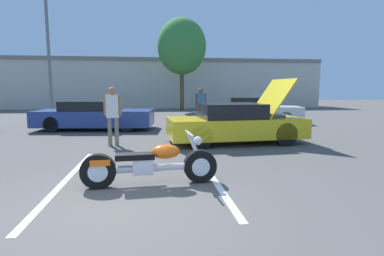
{
  "coord_description": "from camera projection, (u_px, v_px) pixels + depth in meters",
  "views": [
    {
      "loc": [
        0.58,
        -4.06,
        1.71
      ],
      "look_at": [
        1.47,
        2.84,
        0.8
      ],
      "focal_mm": 28.0,
      "sensor_mm": 36.0,
      "label": 1
    }
  ],
  "objects": [
    {
      "name": "ground_plane",
      "position": [
        113.0,
        213.0,
        4.14
      ],
      "size": [
        80.0,
        80.0,
        0.0
      ],
      "primitive_type": "plane",
      "color": "#514F4C"
    },
    {
      "name": "parking_stripe_foreground",
      "position": [
        66.0,
        180.0,
        5.67
      ],
      "size": [
        0.12,
        4.51,
        0.01
      ],
      "primitive_type": "cube",
      "color": "white",
      "rests_on": "ground"
    },
    {
      "name": "parking_stripe_middle",
      "position": [
        211.0,
        174.0,
        6.02
      ],
      "size": [
        0.12,
        4.51,
        0.01
      ],
      "primitive_type": "cube",
      "color": "white",
      "rests_on": "ground"
    },
    {
      "name": "far_building",
      "position": [
        146.0,
        82.0,
        27.75
      ],
      "size": [
        32.0,
        4.2,
        4.4
      ],
      "color": "beige",
      "rests_on": "ground"
    },
    {
      "name": "light_pole",
      "position": [
        49.0,
        41.0,
        17.66
      ],
      "size": [
        1.21,
        0.28,
        8.29
      ],
      "color": "slate",
      "rests_on": "ground"
    },
    {
      "name": "tree_background",
      "position": [
        182.0,
        47.0,
        22.75
      ],
      "size": [
        3.7,
        3.7,
        7.05
      ],
      "color": "brown",
      "rests_on": "ground"
    },
    {
      "name": "motorcycle",
      "position": [
        150.0,
        164.0,
        5.31
      ],
      "size": [
        2.41,
        0.7,
        0.94
      ],
      "rotation": [
        0.0,
        0.0,
        0.07
      ],
      "color": "black",
      "rests_on": "ground"
    },
    {
      "name": "show_car_hood_open",
      "position": [
        236.0,
        123.0,
        9.51
      ],
      "size": [
        4.35,
        2.06,
        2.03
      ],
      "rotation": [
        0.0,
        0.0,
        0.07
      ],
      "color": "yellow",
      "rests_on": "ground"
    },
    {
      "name": "parked_car_mid_row",
      "position": [
        95.0,
        116.0,
        12.64
      ],
      "size": [
        4.95,
        2.41,
        1.21
      ],
      "rotation": [
        0.0,
        0.0,
        -0.11
      ],
      "color": "navy",
      "rests_on": "ground"
    },
    {
      "name": "parked_car_right_row",
      "position": [
        253.0,
        111.0,
        15.33
      ],
      "size": [
        4.85,
        2.67,
        1.28
      ],
      "rotation": [
        0.0,
        0.0,
        -0.21
      ],
      "color": "silver",
      "rests_on": "ground"
    },
    {
      "name": "spectator_near_motorcycle",
      "position": [
        113.0,
        111.0,
        8.94
      ],
      "size": [
        0.52,
        0.23,
        1.76
      ],
      "color": "gray",
      "rests_on": "ground"
    },
    {
      "name": "spectator_by_show_car",
      "position": [
        201.0,
        104.0,
        13.23
      ],
      "size": [
        0.52,
        0.23,
        1.76
      ],
      "color": "gray",
      "rests_on": "ground"
    }
  ]
}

